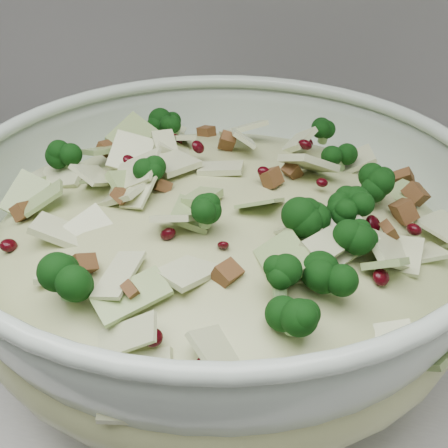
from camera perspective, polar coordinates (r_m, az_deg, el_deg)
mixing_bowl at (r=0.49m, az=-0.31°, el=-2.88°), size 0.49×0.49×0.16m
salad at (r=0.48m, az=-0.32°, el=-0.30°), size 0.51×0.51×0.16m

